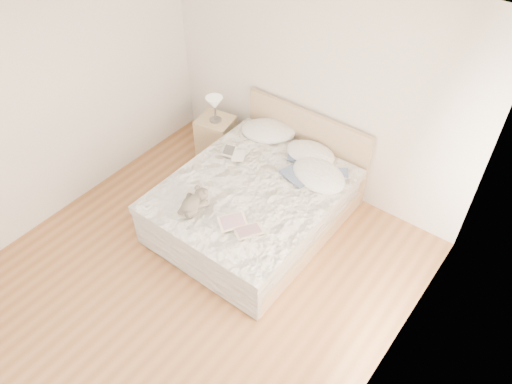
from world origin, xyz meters
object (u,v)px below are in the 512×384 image
(nightstand, at_px, (216,137))
(childrens_book, at_px, (240,227))
(table_lamp, at_px, (215,104))
(photo_book, at_px, (234,154))
(teddy_bear, at_px, (192,208))
(bed, at_px, (257,202))

(nightstand, xyz_separation_m, childrens_book, (1.48, -1.32, 0.35))
(table_lamp, bearing_deg, photo_book, -33.53)
(photo_book, distance_m, teddy_bear, 1.00)
(childrens_book, height_order, teddy_bear, teddy_bear)
(bed, bearing_deg, photo_book, 157.05)
(childrens_book, relative_size, teddy_bear, 1.24)
(photo_book, height_order, childrens_book, childrens_book)
(nightstand, relative_size, childrens_book, 1.35)
(childrens_book, bearing_deg, teddy_bear, -135.27)
(teddy_bear, bearing_deg, photo_book, 95.20)
(nightstand, xyz_separation_m, table_lamp, (0.02, -0.01, 0.53))
(photo_book, xyz_separation_m, childrens_book, (0.79, -0.86, 0.00))
(bed, height_order, nightstand, bed)
(bed, distance_m, table_lamp, 1.44)
(bed, relative_size, childrens_book, 5.17)
(teddy_bear, bearing_deg, table_lamp, 114.23)
(table_lamp, distance_m, childrens_book, 1.97)
(table_lamp, height_order, childrens_book, table_lamp)
(table_lamp, relative_size, childrens_book, 0.83)
(childrens_book, bearing_deg, bed, 146.44)
(bed, xyz_separation_m, teddy_bear, (-0.27, -0.76, 0.34))
(photo_book, xyz_separation_m, teddy_bear, (0.24, -0.98, 0.02))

